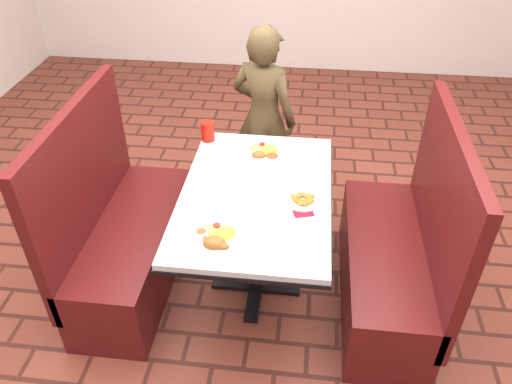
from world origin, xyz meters
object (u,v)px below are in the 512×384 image
at_px(near_dinner_plate, 217,236).
at_px(red_tumbler, 208,131).
at_px(booth_bench_left, 124,239).
at_px(far_dinner_plate, 264,151).
at_px(dining_table, 256,206).
at_px(booth_bench_right, 395,261).
at_px(plantain_plate, 302,200).
at_px(diner_person, 264,118).

xyz_separation_m(near_dinner_plate, red_tumbler, (-0.22, 0.91, 0.03)).
bearing_deg(booth_bench_left, far_dinner_plate, 25.53).
xyz_separation_m(dining_table, booth_bench_right, (0.80, 0.00, -0.32)).
bearing_deg(far_dinner_plate, booth_bench_right, -25.69).
bearing_deg(far_dinner_plate, dining_table, -90.44).
relative_size(dining_table, plantain_plate, 6.35).
bearing_deg(far_dinner_plate, diner_person, 96.10).
height_order(near_dinner_plate, red_tumbler, red_tumbler).
distance_m(booth_bench_left, red_tumbler, 0.82).
bearing_deg(near_dinner_plate, booth_bench_left, 148.79).
bearing_deg(dining_table, diner_person, 93.57).
bearing_deg(red_tumbler, dining_table, -54.57).
bearing_deg(near_dinner_plate, far_dinner_plate, 79.82).
bearing_deg(booth_bench_right, diner_person, 131.09).
xyz_separation_m(dining_table, plantain_plate, (0.25, -0.05, 0.11)).
relative_size(dining_table, far_dinner_plate, 4.88).
bearing_deg(plantain_plate, near_dinner_plate, -138.32).
height_order(booth_bench_left, red_tumbler, booth_bench_left).
distance_m(near_dinner_plate, plantain_plate, 0.52).
distance_m(dining_table, booth_bench_right, 0.86).
distance_m(booth_bench_right, red_tumbler, 1.35).
height_order(dining_table, booth_bench_right, booth_bench_right).
relative_size(booth_bench_left, booth_bench_right, 1.00).
bearing_deg(booth_bench_right, booth_bench_left, 180.00).
xyz_separation_m(dining_table, diner_person, (-0.06, 0.99, 0.01)).
distance_m(dining_table, near_dinner_plate, 0.44).
xyz_separation_m(booth_bench_right, red_tumbler, (-1.16, 0.51, 0.48)).
relative_size(near_dinner_plate, plantain_plate, 1.31).
height_order(dining_table, plantain_plate, plantain_plate).
bearing_deg(booth_bench_left, diner_person, 53.24).
bearing_deg(diner_person, booth_bench_right, 153.64).
xyz_separation_m(booth_bench_right, far_dinner_plate, (-0.80, 0.38, 0.44)).
bearing_deg(near_dinner_plate, red_tumbler, 103.79).
xyz_separation_m(booth_bench_right, near_dinner_plate, (-0.94, -0.40, 0.45)).
bearing_deg(far_dinner_plate, near_dinner_plate, -100.18).
bearing_deg(red_tumbler, booth_bench_right, -23.60).
xyz_separation_m(far_dinner_plate, red_tumbler, (-0.36, 0.12, 0.04)).
distance_m(booth_bench_left, diner_person, 1.28).
xyz_separation_m(booth_bench_left, booth_bench_right, (1.60, 0.00, 0.00)).
bearing_deg(dining_table, booth_bench_left, 180.00).
relative_size(booth_bench_left, plantain_plate, 6.29).
xyz_separation_m(diner_person, near_dinner_plate, (-0.08, -1.39, 0.11)).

